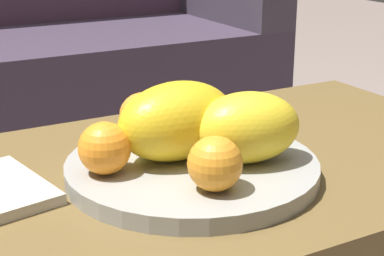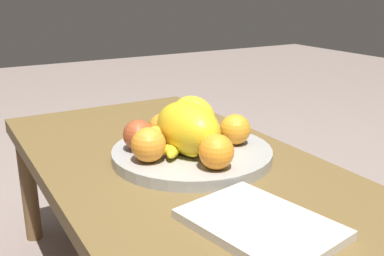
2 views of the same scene
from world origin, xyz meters
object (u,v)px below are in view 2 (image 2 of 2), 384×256
object	(u,v)px
melon_smaller_beside	(188,128)
orange_right	(235,129)
melon_large_front	(193,117)
orange_front	(148,145)
fruit_bowl	(192,153)
banana_bunch	(178,140)
coffee_table	(187,184)
orange_left	(161,128)
apple_front	(139,135)
magazine	(260,224)
orange_back	(216,152)

from	to	relation	value
melon_smaller_beside	orange_right	bearing A→B (deg)	-94.39
melon_large_front	orange_front	distance (m)	0.19
fruit_bowl	melon_large_front	distance (m)	0.10
banana_bunch	coffee_table	bearing A→B (deg)	-175.42
orange_left	fruit_bowl	bearing A→B (deg)	-155.79
fruit_bowl	melon_smaller_beside	xyz separation A→B (m)	(-0.01, 0.02, 0.07)
melon_large_front	orange_left	bearing A→B (deg)	78.69
fruit_bowl	apple_front	bearing A→B (deg)	64.27
apple_front	magazine	xyz separation A→B (m)	(-0.39, -0.05, -0.05)
melon_smaller_beside	orange_front	world-z (taller)	melon_smaller_beside
coffee_table	orange_back	xyz separation A→B (m)	(-0.09, -0.02, 0.10)
orange_back	banana_bunch	size ratio (longest dim) A/B	0.41
melon_smaller_beside	orange_front	bearing A→B (deg)	94.87
coffee_table	banana_bunch	bearing A→B (deg)	4.58
fruit_bowl	magazine	bearing A→B (deg)	169.63
coffee_table	melon_large_front	world-z (taller)	melon_large_front
orange_back	apple_front	world-z (taller)	orange_back
orange_left	apple_front	distance (m)	0.08
orange_right	fruit_bowl	bearing A→B (deg)	77.16
orange_front	banana_bunch	bearing A→B (deg)	-74.50
coffee_table	melon_smaller_beside	bearing A→B (deg)	-31.63
orange_front	melon_smaller_beside	bearing A→B (deg)	-85.13
melon_smaller_beside	magazine	xyz separation A→B (m)	(-0.32, 0.04, -0.07)
coffee_table	orange_right	xyz separation A→B (m)	(0.02, -0.14, 0.10)
fruit_bowl	orange_back	world-z (taller)	orange_back
coffee_table	banana_bunch	distance (m)	0.10
melon_smaller_beside	banana_bunch	bearing A→B (deg)	52.66
orange_left	banana_bunch	distance (m)	0.08
orange_front	orange_left	world-z (taller)	orange_front
melon_smaller_beside	orange_back	bearing A→B (deg)	-178.61
melon_large_front	coffee_table	bearing A→B (deg)	144.66
orange_right	orange_left	bearing A→B (deg)	53.01
orange_left	magazine	xyz separation A→B (m)	(-0.42, 0.02, -0.05)
fruit_bowl	magazine	xyz separation A→B (m)	(-0.33, 0.06, -0.00)
melon_smaller_beside	magazine	size ratio (longest dim) A/B	0.75
fruit_bowl	coffee_table	bearing A→B (deg)	138.72
coffee_table	orange_front	world-z (taller)	orange_front
orange_left	magazine	bearing A→B (deg)	176.78
orange_right	banana_bunch	distance (m)	0.15
orange_right	orange_back	distance (m)	0.16
orange_back	magazine	size ratio (longest dim) A/B	0.30
coffee_table	fruit_bowl	bearing A→B (deg)	-41.28
melon_large_front	banana_bunch	bearing A→B (deg)	130.51
fruit_bowl	orange_back	distance (m)	0.14
melon_large_front	orange_left	xyz separation A→B (m)	(0.02, 0.08, -0.02)
melon_large_front	banana_bunch	distance (m)	0.11
orange_left	apple_front	bearing A→B (deg)	112.30
coffee_table	orange_front	distance (m)	0.14
coffee_table	magazine	world-z (taller)	magazine
coffee_table	magazine	size ratio (longest dim) A/B	4.84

